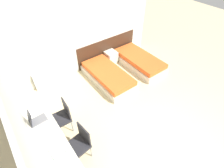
# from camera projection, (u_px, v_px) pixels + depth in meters

# --- Properties ---
(ground_plane) EXTENTS (20.00, 20.00, 0.00)m
(ground_plane) POSITION_uv_depth(u_px,v_px,m) (166.00, 151.00, 4.13)
(ground_plane) COLOR beige
(wall_back) EXTENTS (5.78, 0.05, 2.70)m
(wall_back) POSITION_uv_depth(u_px,v_px,m) (78.00, 35.00, 5.54)
(wall_back) COLOR silver
(wall_back) RESTS_ON ground_plane
(wall_left) EXTENTS (0.05, 4.93, 2.70)m
(wall_left) POSITION_uv_depth(u_px,v_px,m) (16.00, 110.00, 3.31)
(wall_left) COLOR silver
(wall_left) RESTS_ON ground_plane
(headboard_panel) EXTENTS (2.52, 0.03, 0.88)m
(headboard_panel) POSITION_uv_depth(u_px,v_px,m) (107.00, 49.00, 6.61)
(headboard_panel) COLOR #382316
(headboard_panel) RESTS_ON ground_plane
(bed_near_window) EXTENTS (0.97, 2.00, 0.38)m
(bed_near_window) POSITION_uv_depth(u_px,v_px,m) (108.00, 76.00, 5.86)
(bed_near_window) COLOR beige
(bed_near_window) RESTS_ON ground_plane
(bed_near_door) EXTENTS (0.97, 2.00, 0.38)m
(bed_near_door) POSITION_uv_depth(u_px,v_px,m) (139.00, 61.00, 6.50)
(bed_near_door) COLOR beige
(bed_near_door) RESTS_ON ground_plane
(nightstand) EXTENTS (0.40, 0.40, 0.44)m
(nightstand) POSITION_uv_depth(u_px,v_px,m) (111.00, 57.00, 6.62)
(nightstand) COLOR beige
(nightstand) RESTS_ON ground_plane
(radiator) EXTENTS (1.00, 0.12, 0.60)m
(radiator) POSITION_uv_depth(u_px,v_px,m) (50.00, 77.00, 5.63)
(radiator) COLOR silver
(radiator) RESTS_ON ground_plane
(desk) EXTENTS (0.55, 2.36, 0.76)m
(desk) POSITION_uv_depth(u_px,v_px,m) (49.00, 138.00, 3.71)
(desk) COLOR beige
(desk) RESTS_ON ground_plane
(chair_near_laptop) EXTENTS (0.47, 0.47, 0.93)m
(chair_near_laptop) POSITION_uv_depth(u_px,v_px,m) (62.00, 116.00, 4.24)
(chair_near_laptop) COLOR #232328
(chair_near_laptop) RESTS_ON ground_plane
(chair_near_notebook) EXTENTS (0.50, 0.50, 0.93)m
(chair_near_notebook) POSITION_uv_depth(u_px,v_px,m) (80.00, 142.00, 3.72)
(chair_near_notebook) COLOR #232328
(chair_near_notebook) RESTS_ON ground_plane
(laptop) EXTENTS (0.37, 0.25, 0.37)m
(laptop) POSITION_uv_depth(u_px,v_px,m) (35.00, 120.00, 3.78)
(laptop) COLOR slate
(laptop) RESTS_ON desk
(open_notebook) EXTENTS (0.29, 0.25, 0.02)m
(open_notebook) POSITION_uv_depth(u_px,v_px,m) (57.00, 151.00, 3.33)
(open_notebook) COLOR #236B3D
(open_notebook) RESTS_ON desk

